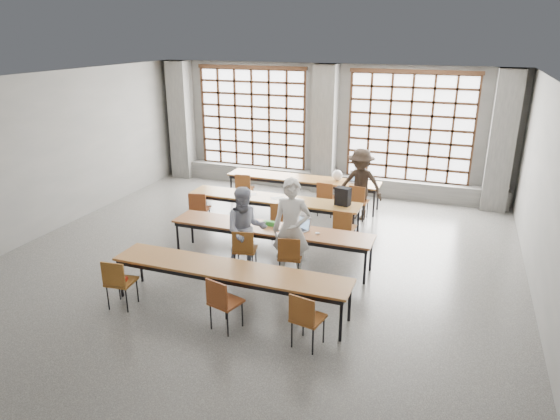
% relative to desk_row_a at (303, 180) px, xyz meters
% --- Properties ---
extents(floor, '(11.00, 11.00, 0.00)m').
position_rel_desk_row_a_xyz_m(floor, '(0.19, -3.86, -0.66)').
color(floor, '#464644').
rests_on(floor, ground).
extents(ceiling, '(11.00, 11.00, 0.00)m').
position_rel_desk_row_a_xyz_m(ceiling, '(0.19, -3.86, 2.84)').
color(ceiling, silver).
rests_on(ceiling, floor).
extents(wall_back, '(10.00, 0.00, 10.00)m').
position_rel_desk_row_a_xyz_m(wall_back, '(0.19, 1.64, 1.09)').
color(wall_back, '#5E5E5B').
rests_on(wall_back, floor).
extents(wall_left, '(0.00, 11.00, 11.00)m').
position_rel_desk_row_a_xyz_m(wall_left, '(-4.81, -3.86, 1.09)').
color(wall_left, '#5E5E5B').
rests_on(wall_left, floor).
extents(wall_right, '(0.00, 11.00, 11.00)m').
position_rel_desk_row_a_xyz_m(wall_right, '(5.19, -3.86, 1.09)').
color(wall_right, '#5E5E5B').
rests_on(wall_right, floor).
extents(column_left, '(0.60, 0.55, 3.50)m').
position_rel_desk_row_a_xyz_m(column_left, '(-4.31, 1.36, 1.09)').
color(column_left, '#535351').
rests_on(column_left, floor).
extents(column_mid, '(0.60, 0.55, 3.50)m').
position_rel_desk_row_a_xyz_m(column_mid, '(0.19, 1.36, 1.09)').
color(column_mid, '#535351').
rests_on(column_mid, floor).
extents(column_right, '(0.60, 0.55, 3.50)m').
position_rel_desk_row_a_xyz_m(column_right, '(4.69, 1.36, 1.09)').
color(column_right, '#535351').
rests_on(column_right, floor).
extents(window_left, '(3.32, 0.12, 3.00)m').
position_rel_desk_row_a_xyz_m(window_left, '(-2.06, 1.56, 1.24)').
color(window_left, white).
rests_on(window_left, wall_back).
extents(window_right, '(3.32, 0.12, 3.00)m').
position_rel_desk_row_a_xyz_m(window_right, '(2.44, 1.56, 1.24)').
color(window_right, white).
rests_on(window_right, wall_back).
extents(sill_ledge, '(9.80, 0.35, 0.50)m').
position_rel_desk_row_a_xyz_m(sill_ledge, '(0.19, 1.44, -0.41)').
color(sill_ledge, '#535351').
rests_on(sill_ledge, floor).
extents(desk_row_a, '(4.00, 0.70, 0.73)m').
position_rel_desk_row_a_xyz_m(desk_row_a, '(0.00, 0.00, 0.00)').
color(desk_row_a, brown).
rests_on(desk_row_a, floor).
extents(desk_row_b, '(4.00, 0.70, 0.73)m').
position_rel_desk_row_a_xyz_m(desk_row_b, '(-0.13, -1.79, 0.00)').
color(desk_row_b, brown).
rests_on(desk_row_b, floor).
extents(desk_row_c, '(4.00, 0.70, 0.73)m').
position_rel_desk_row_a_xyz_m(desk_row_c, '(0.46, -3.51, 0.00)').
color(desk_row_c, brown).
rests_on(desk_row_c, floor).
extents(desk_row_d, '(4.00, 0.70, 0.73)m').
position_rel_desk_row_a_xyz_m(desk_row_d, '(0.47, -5.38, 0.00)').
color(desk_row_d, brown).
rests_on(desk_row_d, floor).
extents(chair_back_left, '(0.48, 0.48, 0.88)m').
position_rel_desk_row_a_xyz_m(chair_back_left, '(-1.39, -0.63, -0.13)').
color(chair_back_left, brown).
rests_on(chair_back_left, floor).
extents(chair_back_mid, '(0.43, 0.44, 0.88)m').
position_rel_desk_row_a_xyz_m(chair_back_mid, '(0.80, -0.63, -0.13)').
color(chair_back_mid, brown).
rests_on(chair_back_mid, floor).
extents(chair_back_right, '(0.46, 0.47, 0.88)m').
position_rel_desk_row_a_xyz_m(chair_back_right, '(1.59, -0.63, -0.13)').
color(chair_back_right, brown).
rests_on(chair_back_right, floor).
extents(chair_mid_left, '(0.50, 0.51, 0.88)m').
position_rel_desk_row_a_xyz_m(chair_mid_left, '(-1.71, -2.42, -0.13)').
color(chair_mid_left, maroon).
rests_on(chair_mid_left, floor).
extents(chair_mid_centre, '(0.47, 0.47, 0.88)m').
position_rel_desk_row_a_xyz_m(chair_mid_centre, '(0.28, -2.42, -0.13)').
color(chair_mid_centre, brown).
rests_on(chair_mid_centre, floor).
extents(chair_mid_right, '(0.44, 0.44, 0.88)m').
position_rel_desk_row_a_xyz_m(chair_mid_right, '(1.66, -2.42, -0.13)').
color(chair_mid_right, maroon).
rests_on(chair_mid_right, floor).
extents(chair_front_left, '(0.50, 0.50, 0.88)m').
position_rel_desk_row_a_xyz_m(chair_front_left, '(0.18, -4.14, -0.13)').
color(chair_front_left, brown).
rests_on(chair_front_left, floor).
extents(chair_front_right, '(0.49, 0.49, 0.88)m').
position_rel_desk_row_a_xyz_m(chair_front_right, '(1.08, -4.14, -0.13)').
color(chair_front_right, brown).
rests_on(chair_front_right, floor).
extents(chair_near_left, '(0.46, 0.46, 0.88)m').
position_rel_desk_row_a_xyz_m(chair_near_left, '(-1.22, -6.01, -0.13)').
color(chair_near_left, brown).
rests_on(chair_near_left, floor).
extents(chair_near_mid, '(0.52, 0.52, 0.88)m').
position_rel_desk_row_a_xyz_m(chair_near_mid, '(0.65, -6.00, -0.13)').
color(chair_near_mid, brown).
rests_on(chair_near_mid, floor).
extents(chair_near_right, '(0.49, 0.50, 0.88)m').
position_rel_desk_row_a_xyz_m(chair_near_right, '(1.96, -6.01, -0.13)').
color(chair_near_right, brown).
rests_on(chair_near_right, floor).
extents(student_male, '(0.75, 0.55, 1.90)m').
position_rel_desk_row_a_xyz_m(student_male, '(1.06, -4.01, 0.29)').
color(student_male, silver).
rests_on(student_male, floor).
extents(student_female, '(1.00, 0.93, 1.65)m').
position_rel_desk_row_a_xyz_m(student_female, '(0.16, -4.01, 0.16)').
color(student_female, navy).
rests_on(student_female, floor).
extents(student_back, '(1.19, 0.79, 1.72)m').
position_rel_desk_row_a_xyz_m(student_back, '(1.60, -0.50, 0.20)').
color(student_back, black).
rests_on(student_back, floor).
extents(laptop_front, '(0.46, 0.44, 0.26)m').
position_rel_desk_row_a_xyz_m(laptop_front, '(1.04, -3.41, 0.13)').
color(laptop_front, '#B0AFB4').
rests_on(laptop_front, desk_row_c).
extents(laptop_back, '(0.39, 0.34, 0.26)m').
position_rel_desk_row_a_xyz_m(laptop_back, '(1.36, 0.11, 0.13)').
color(laptop_back, '#BDBCC2').
rests_on(laptop_back, desk_row_a).
extents(mouse, '(0.11, 0.09, 0.04)m').
position_rel_desk_row_a_xyz_m(mouse, '(1.41, -3.53, 0.08)').
color(mouse, white).
rests_on(mouse, desk_row_c).
extents(green_box, '(0.26, 0.11, 0.09)m').
position_rel_desk_row_a_xyz_m(green_box, '(0.41, -3.43, 0.11)').
color(green_box, '#2F872C').
rests_on(green_box, desk_row_c).
extents(phone, '(0.14, 0.08, 0.01)m').
position_rel_desk_row_a_xyz_m(phone, '(0.64, -3.61, 0.07)').
color(phone, black).
rests_on(phone, desk_row_c).
extents(paper_sheet_a, '(0.36, 0.33, 0.00)m').
position_rel_desk_row_a_xyz_m(paper_sheet_a, '(-0.73, -1.74, 0.07)').
color(paper_sheet_a, white).
rests_on(paper_sheet_a, desk_row_b).
extents(paper_sheet_c, '(0.36, 0.31, 0.00)m').
position_rel_desk_row_a_xyz_m(paper_sheet_c, '(-0.03, -1.79, 0.07)').
color(paper_sheet_c, silver).
rests_on(paper_sheet_c, desk_row_b).
extents(backpack, '(0.36, 0.27, 0.40)m').
position_rel_desk_row_a_xyz_m(backpack, '(1.47, -1.74, 0.27)').
color(backpack, black).
rests_on(backpack, desk_row_b).
extents(plastic_bag, '(0.31, 0.27, 0.29)m').
position_rel_desk_row_a_xyz_m(plastic_bag, '(0.90, 0.05, 0.21)').
color(plastic_bag, white).
rests_on(plastic_bag, desk_row_a).
extents(red_pouch, '(0.21, 0.13, 0.06)m').
position_rel_desk_row_a_xyz_m(red_pouch, '(-1.23, -5.93, -0.16)').
color(red_pouch, '#A62614').
rests_on(red_pouch, chair_near_left).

